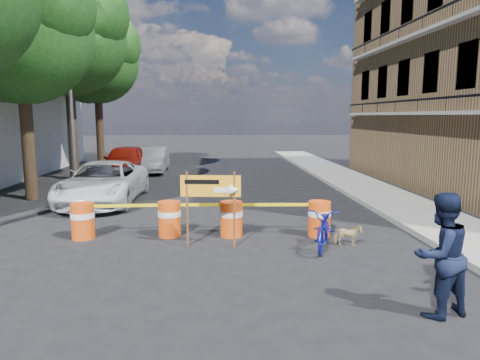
{
  "coord_description": "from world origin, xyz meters",
  "views": [
    {
      "loc": [
        -0.12,
        -8.94,
        3.04
      ],
      "look_at": [
        0.62,
        2.67,
        1.3
      ],
      "focal_mm": 32.0,
      "sensor_mm": 36.0,
      "label": 1
    }
  ],
  "objects": [
    {
      "name": "ground",
      "position": [
        0.0,
        0.0,
        0.0
      ],
      "size": [
        120.0,
        120.0,
        0.0
      ],
      "primitive_type": "plane",
      "color": "black",
      "rests_on": "ground"
    },
    {
      "name": "sidewalk_east",
      "position": [
        6.2,
        6.0,
        0.07
      ],
      "size": [
        2.4,
        40.0,
        0.15
      ],
      "primitive_type": "cube",
      "color": "gray",
      "rests_on": "ground"
    },
    {
      "name": "tree_mid_a",
      "position": [
        -6.74,
        7.0,
        6.01
      ],
      "size": [
        5.25,
        5.0,
        8.68
      ],
      "color": "#332316",
      "rests_on": "ground"
    },
    {
      "name": "tree_mid_b",
      "position": [
        -6.73,
        12.0,
        6.71
      ],
      "size": [
        5.67,
        5.4,
        9.62
      ],
      "color": "#332316",
      "rests_on": "ground"
    },
    {
      "name": "tree_far",
      "position": [
        -6.74,
        17.0,
        6.22
      ],
      "size": [
        5.04,
        4.8,
        8.84
      ],
      "color": "#332316",
      "rests_on": "ground"
    },
    {
      "name": "streetlamp",
      "position": [
        -5.93,
        9.5,
        4.38
      ],
      "size": [
        1.25,
        0.18,
        8.0
      ],
      "color": "gray",
      "rests_on": "ground"
    },
    {
      "name": "barrel_far_left",
      "position": [
        -3.38,
        1.69,
        0.47
      ],
      "size": [
        0.58,
        0.58,
        0.9
      ],
      "color": "#D9480C",
      "rests_on": "ground"
    },
    {
      "name": "barrel_mid_left",
      "position": [
        -1.24,
        1.75,
        0.47
      ],
      "size": [
        0.58,
        0.58,
        0.9
      ],
      "color": "#D9480C",
      "rests_on": "ground"
    },
    {
      "name": "barrel_mid_right",
      "position": [
        0.33,
        1.65,
        0.47
      ],
      "size": [
        0.58,
        0.58,
        0.9
      ],
      "color": "#D9480C",
      "rests_on": "ground"
    },
    {
      "name": "barrel_far_right",
      "position": [
        2.57,
        1.54,
        0.47
      ],
      "size": [
        0.58,
        0.58,
        0.9
      ],
      "color": "#D9480C",
      "rests_on": "ground"
    },
    {
      "name": "detour_sign",
      "position": [
        -0.01,
        0.77,
        1.31
      ],
      "size": [
        1.39,
        0.3,
        1.8
      ],
      "rotation": [
        0.0,
        0.0,
        -0.1
      ],
      "color": "#592D19",
      "rests_on": "ground"
    },
    {
      "name": "pedestrian",
      "position": [
        3.31,
        -2.92,
        0.96
      ],
      "size": [
        1.11,
        0.98,
        1.93
      ],
      "primitive_type": "imported",
      "rotation": [
        0.0,
        0.0,
        3.44
      ],
      "color": "black",
      "rests_on": "ground"
    },
    {
      "name": "bicycle",
      "position": [
        2.46,
        0.57,
        0.94
      ],
      "size": [
        0.96,
        1.15,
        1.88
      ],
      "primitive_type": "imported",
      "rotation": [
        0.0,
        0.0,
        -0.35
      ],
      "color": "#121995",
      "rests_on": "ground"
    },
    {
      "name": "dog",
      "position": [
        3.03,
        0.63,
        0.26
      ],
      "size": [
        0.67,
        0.41,
        0.53
      ],
      "primitive_type": "imported",
      "rotation": [
        0.0,
        0.0,
        1.36
      ],
      "color": "tan",
      "rests_on": "ground"
    },
    {
      "name": "suv_white",
      "position": [
        -3.98,
        6.22,
        0.72
      ],
      "size": [
        2.51,
        5.26,
        1.45
      ],
      "primitive_type": "imported",
      "rotation": [
        0.0,
        0.0,
        -0.02
      ],
      "color": "silver",
      "rests_on": "ground"
    },
    {
      "name": "sedan_red",
      "position": [
        -4.55,
        12.89,
        0.8
      ],
      "size": [
        1.89,
        4.69,
        1.6
      ],
      "primitive_type": "imported",
      "rotation": [
        0.0,
        0.0,
        -0.0
      ],
      "color": "maroon",
      "rests_on": "ground"
    },
    {
      "name": "sedan_silver",
      "position": [
        -3.39,
        14.51,
        0.68
      ],
      "size": [
        1.47,
        4.14,
        1.36
      ],
      "primitive_type": "imported",
      "rotation": [
        0.0,
        0.0,
        0.01
      ],
      "color": "#9D9FA3",
      "rests_on": "ground"
    }
  ]
}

